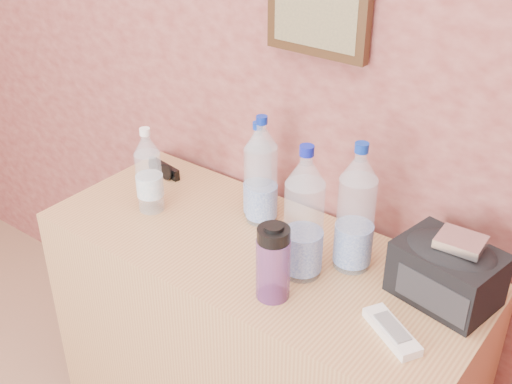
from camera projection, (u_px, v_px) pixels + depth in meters
picture_frame at (318, 8)px, 1.65m from camera, size 0.30×0.03×0.25m
dresser at (257, 353)px, 1.98m from camera, size 1.27×0.53×0.79m
pet_large_a at (258, 175)px, 1.86m from camera, size 0.08×0.08×0.30m
pet_large_b at (262, 176)px, 1.83m from camera, size 0.09×0.09×0.33m
pet_large_c at (356, 214)px, 1.63m from camera, size 0.10×0.10×0.36m
pet_large_d at (304, 220)px, 1.60m from camera, size 0.10×0.10×0.37m
pet_small at (149, 175)px, 1.89m from camera, size 0.08×0.08×0.27m
nalgene_bottle at (273, 262)px, 1.55m from camera, size 0.08×0.08×0.21m
sunglasses at (164, 169)px, 2.14m from camera, size 0.15×0.08×0.04m
ac_remote at (392, 331)px, 1.47m from camera, size 0.17×0.13×0.02m
toiletry_bag at (447, 270)px, 1.55m from camera, size 0.27×0.21×0.16m
foil_packet at (461, 242)px, 1.49m from camera, size 0.11×0.09×0.02m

